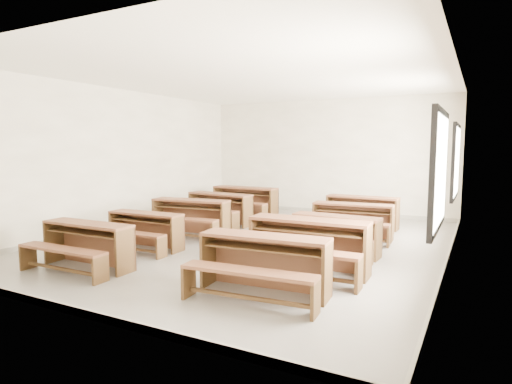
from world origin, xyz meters
The scene contains 11 objects.
room centered at (0.09, 0.00, 2.14)m, with size 8.50×8.50×3.20m.
desk_set_0 centered at (-1.48, -2.87, 0.42)m, with size 1.60×0.85×0.71m.
desk_set_1 centered at (-1.57, -1.47, 0.39)m, with size 1.52×0.81×0.68m.
desk_set_2 centered at (-1.56, -0.07, 0.45)m, with size 1.79×1.08×0.77m.
desk_set_3 centered at (-1.71, 1.29, 0.44)m, with size 1.75×1.02×0.76m.
desk_set_4 centered at (-1.70, 2.53, 0.47)m, with size 1.81×0.97×0.81m.
desk_set_5 centered at (1.49, -2.63, 0.44)m, with size 1.75×1.01×0.76m.
desk_set_6 centered at (1.66, -1.49, 0.47)m, with size 1.84×1.00×0.81m.
desk_set_7 centered at (1.69, -0.26, 0.40)m, with size 1.58×0.88×0.69m.
desk_set_8 centered at (1.60, 1.19, 0.42)m, with size 1.66×0.94×0.73m.
desk_set_9 centered at (1.48, 2.45, 0.43)m, with size 1.66×0.88×0.74m.
Camera 1 is at (3.90, -7.39, 1.89)m, focal length 30.00 mm.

